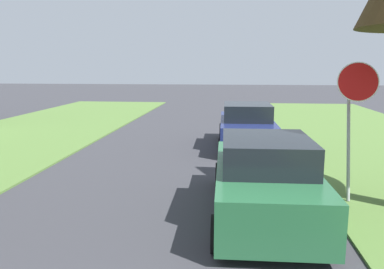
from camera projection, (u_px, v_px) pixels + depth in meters
stop_sign_far at (355, 102)px, 7.90m from camera, size 0.82×0.71×2.92m
parked_sedan_green at (264, 179)px, 7.48m from camera, size 2.03×4.44×1.57m
parked_sedan_navy at (246, 127)px, 13.82m from camera, size 2.03×4.44×1.57m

